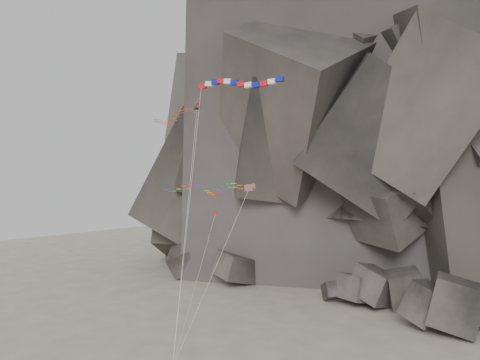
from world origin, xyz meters
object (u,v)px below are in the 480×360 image
Objects in this scene: delta_kite at (172,117)px; banner_kite at (238,84)px; parafoil_kite at (203,188)px; pennant_kite at (207,241)px.

banner_kite reaches higher than delta_kite.
banner_kite is 1.62× the size of parafoil_kite.
pennant_kite is at bearing 125.88° from parafoil_kite.
delta_kite is at bearing 171.72° from pennant_kite.
delta_kite is at bearing 157.36° from parafoil_kite.
delta_kite is 11.28m from banner_kite.
banner_kite is 12.30m from parafoil_kite.
delta_kite is 1.54× the size of parafoil_kite.
pennant_kite is (-5.54, 1.15, -18.15)m from banner_kite.
pennant_kite is (5.39, 0.62, -15.41)m from delta_kite.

